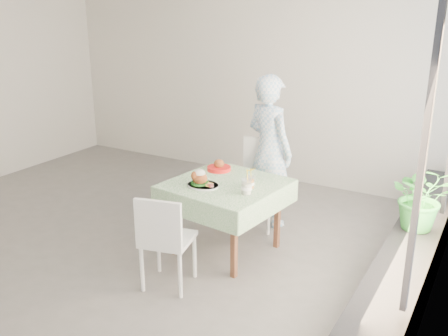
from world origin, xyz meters
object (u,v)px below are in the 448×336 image
Objects in this scene: chair_far at (257,200)px; main_dish at (201,181)px; diner at (269,151)px; cafe_table at (226,209)px; juice_cup_orange at (250,183)px; potted_plant at (422,197)px; chair_near at (168,258)px.

main_dish is at bearing -99.18° from chair_far.
cafe_table is at bearing 106.17° from diner.
juice_cup_orange is at bearing -69.06° from chair_far.
chair_far is 1.89m from potted_plant.
chair_far is at bearing 90.86° from cafe_table.
main_dish is (-0.23, -1.07, -0.06)m from diner.
cafe_table is at bearing -167.13° from potted_plant.
chair_near is 3.73× the size of juice_cup_orange.
juice_cup_orange is (0.21, -0.88, -0.06)m from diner.
main_dish is at bearing -129.60° from cafe_table.
juice_cup_orange is (0.44, 0.19, 0.00)m from main_dish.
juice_cup_orange is at bearing 64.59° from chair_near.
chair_far is 3.00× the size of main_dish.
chair_near is 0.52× the size of diner.
cafe_table is 1.85m from potted_plant.
cafe_table is at bearing 177.89° from juice_cup_orange.
main_dish is 0.54× the size of potted_plant.
main_dish is 1.37× the size of juice_cup_orange.
diner reaches higher than cafe_table.
potted_plant is (1.94, 0.60, 0.01)m from main_dish.
chair_near is 2.71× the size of main_dish.
chair_far is at bearing 86.16° from chair_near.
diner reaches higher than potted_plant.
diner is 7.22× the size of juice_cup_orange.
chair_far is at bearing 169.38° from potted_plant.
chair_far is 4.12× the size of juice_cup_orange.
diner reaches higher than juice_cup_orange.
chair_near is at bearing -97.96° from cafe_table.
chair_near is at bearing -93.84° from chair_far.
chair_far is 0.58m from diner.
diner is (0.07, 0.13, 0.56)m from chair_far.
juice_cup_orange reaches higher than cafe_table.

